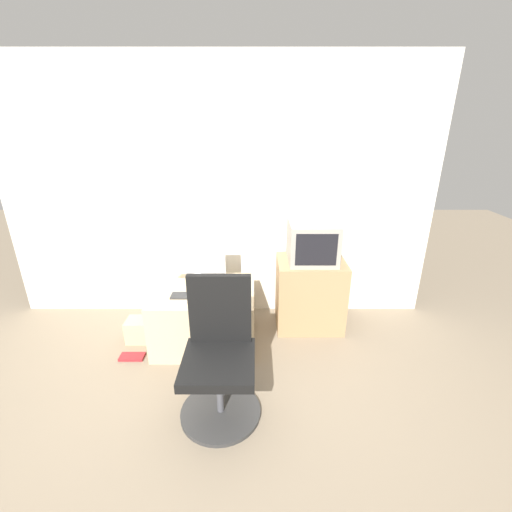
% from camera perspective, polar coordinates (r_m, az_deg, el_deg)
% --- Properties ---
extents(ground_plane, '(12.00, 12.00, 0.00)m').
position_cam_1_polar(ground_plane, '(2.94, -8.01, -21.57)').
color(ground_plane, '#7F705B').
extents(wall_back, '(4.40, 0.05, 2.60)m').
position_cam_1_polar(wall_back, '(3.54, -6.26, 10.02)').
color(wall_back, silver).
rests_on(wall_back, ground_plane).
extents(desk, '(0.93, 0.76, 0.55)m').
position_cam_1_polar(desk, '(3.35, -8.38, -9.73)').
color(desk, '#CCB289').
rests_on(desk, ground_plane).
extents(side_stand, '(0.67, 0.52, 0.72)m').
position_cam_1_polar(side_stand, '(3.56, 8.94, -6.16)').
color(side_stand, '#A37F56').
rests_on(side_stand, ground_plane).
extents(main_monitor, '(0.52, 0.24, 0.50)m').
position_cam_1_polar(main_monitor, '(3.25, -9.72, -0.45)').
color(main_monitor, silver).
rests_on(main_monitor, desk).
extents(keyboard, '(0.36, 0.12, 0.01)m').
position_cam_1_polar(keyboard, '(3.11, -10.69, -6.50)').
color(keyboard, '#2D2D2D').
rests_on(keyboard, desk).
extents(mouse, '(0.07, 0.04, 0.03)m').
position_cam_1_polar(mouse, '(3.06, -6.21, -6.58)').
color(mouse, black).
rests_on(mouse, desk).
extents(crt_tv, '(0.46, 0.45, 0.39)m').
position_cam_1_polar(crt_tv, '(3.35, 9.45, 2.33)').
color(crt_tv, gray).
rests_on(crt_tv, side_stand).
extents(office_chair, '(0.59, 0.59, 1.01)m').
position_cam_1_polar(office_chair, '(2.54, -6.06, -16.92)').
color(office_chair, '#333333').
rests_on(office_chair, ground_plane).
extents(cardboard_box_lower, '(0.27, 0.20, 0.22)m').
position_cam_1_polar(cardboard_box_lower, '(3.58, -18.56, -11.57)').
color(cardboard_box_lower, '#D1B27F').
rests_on(cardboard_box_lower, ground_plane).
extents(book, '(0.22, 0.11, 0.02)m').
position_cam_1_polar(book, '(3.42, -19.93, -15.50)').
color(book, maroon).
rests_on(book, ground_plane).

